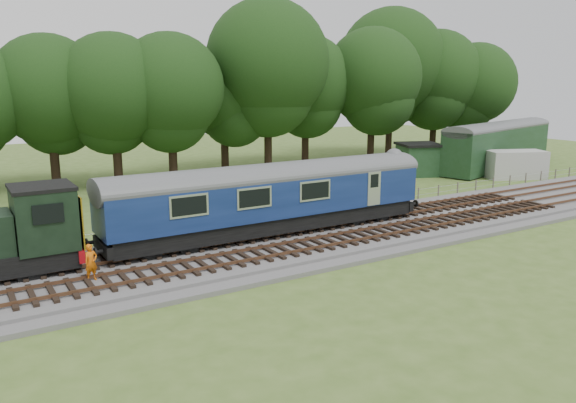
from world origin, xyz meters
TOP-DOWN VIEW (x-y plane):
  - ground at (0.00, 0.00)m, footprint 120.00×120.00m
  - ballast at (0.00, 0.00)m, footprint 70.00×7.00m
  - track_north at (0.00, 1.40)m, footprint 67.20×2.40m
  - track_south at (0.00, -1.60)m, footprint 67.20×2.40m
  - fence at (0.00, 4.50)m, footprint 64.00×0.12m
  - tree_line at (0.00, 22.00)m, footprint 70.00×8.00m
  - dmu_railcar at (-1.74, 1.40)m, footprint 18.05×2.86m
  - worker at (-11.65, -0.96)m, footprint 0.66×0.54m
  - parked_coach at (29.51, 11.64)m, footprint 17.62×7.33m
  - shed at (20.10, 12.80)m, footprint 4.57×4.57m
  - caravan at (26.16, 7.18)m, footprint 5.49×4.23m

SIDE VIEW (x-z plane):
  - ground at x=0.00m, z-range 0.00..0.00m
  - fence at x=0.00m, z-range -0.50..0.50m
  - tree_line at x=0.00m, z-range -9.00..9.00m
  - ballast at x=0.00m, z-range 0.00..0.35m
  - track_north at x=0.00m, z-range 0.31..0.52m
  - track_south at x=0.00m, z-range 0.31..0.52m
  - worker at x=-11.65m, z-range 0.35..1.90m
  - caravan at x=26.16m, z-range 0.00..2.41m
  - shed at x=20.10m, z-range 0.02..2.91m
  - parked_coach at x=29.51m, z-range 0.27..4.72m
  - dmu_railcar at x=-1.74m, z-range 0.67..4.54m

